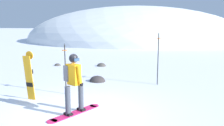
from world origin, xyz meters
The scene contains 9 objects.
ground_plane centered at (0.00, 0.00, 0.00)m, with size 300.00×300.00×0.00m, color white.
ridge_peak_main centered at (-6.93, 32.68, 0.00)m, with size 35.18×31.66×11.08m.
snowboarder_main centered at (-0.11, 0.00, 0.92)m, with size 0.83×1.74×1.71m.
spare_snowboard centered at (-2.07, 0.55, 0.84)m, with size 0.28×0.20×1.65m.
piste_marker_near centered at (-1.32, 1.58, 1.07)m, with size 0.20×0.20×1.87m.
piste_marker_far centered at (1.62, 4.08, 1.25)m, with size 0.20×0.20×2.21m.
rock_dark centered at (-0.99, 3.72, 0.00)m, with size 0.73×0.62×0.51m.
rock_mid centered at (-4.95, 6.66, 0.00)m, with size 0.41×0.35×0.29m.
rock_small centered at (-2.30, 7.41, 0.00)m, with size 0.57×0.48×0.40m.
Camera 1 is at (3.05, -5.61, 2.49)m, focal length 37.33 mm.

